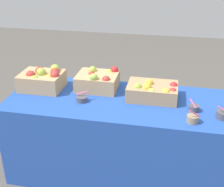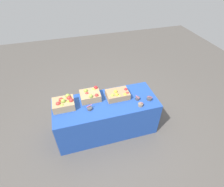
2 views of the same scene
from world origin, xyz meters
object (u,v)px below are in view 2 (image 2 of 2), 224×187
at_px(apple_crate_middle, 90,95).
at_px(sample_bowl_extra, 141,105).
at_px(apple_crate_right, 118,94).
at_px(sample_bowl_near, 138,98).
at_px(sample_bowl_far, 149,98).
at_px(apple_crate_left, 64,103).
at_px(sample_bowl_mid, 90,108).

distance_m(apple_crate_middle, sample_bowl_extra, 0.92).
bearing_deg(apple_crate_right, sample_bowl_near, -25.42).
xyz_separation_m(sample_bowl_near, sample_bowl_far, (0.21, -0.07, 0.00)).
xyz_separation_m(apple_crate_right, sample_bowl_near, (0.33, -0.16, -0.04)).
relative_size(apple_crate_left, sample_bowl_extra, 3.24).
bearing_deg(sample_bowl_extra, sample_bowl_far, 26.25).
bearing_deg(apple_crate_middle, sample_bowl_extra, -28.34).
xyz_separation_m(apple_crate_left, sample_bowl_near, (1.30, -0.16, -0.06)).
relative_size(apple_crate_middle, sample_bowl_mid, 3.65).
relative_size(apple_crate_middle, apple_crate_right, 0.86).
height_order(apple_crate_left, sample_bowl_far, apple_crate_left).
relative_size(sample_bowl_near, sample_bowl_far, 0.96).
xyz_separation_m(apple_crate_middle, sample_bowl_mid, (-0.07, -0.28, -0.05)).
bearing_deg(sample_bowl_near, apple_crate_left, 172.86).
bearing_deg(sample_bowl_mid, sample_bowl_extra, -10.36).
relative_size(apple_crate_right, sample_bowl_mid, 4.23).
distance_m(apple_crate_right, sample_bowl_near, 0.37).
height_order(sample_bowl_far, sample_bowl_extra, sample_bowl_extra).
height_order(apple_crate_left, sample_bowl_near, apple_crate_left).
bearing_deg(sample_bowl_near, sample_bowl_extra, -94.97).
relative_size(apple_crate_right, sample_bowl_extra, 3.64).
bearing_deg(apple_crate_left, sample_bowl_near, -7.14).
relative_size(apple_crate_left, sample_bowl_near, 3.72).
relative_size(sample_bowl_far, sample_bowl_extra, 0.91).
bearing_deg(apple_crate_right, sample_bowl_extra, -46.55).
xyz_separation_m(apple_crate_middle, sample_bowl_near, (0.82, -0.26, -0.05)).
bearing_deg(sample_bowl_mid, sample_bowl_near, 0.89).
bearing_deg(apple_crate_middle, apple_crate_left, -168.44).
relative_size(apple_crate_middle, sample_bowl_extra, 3.14).
bearing_deg(apple_crate_left, sample_bowl_extra, -14.69).
relative_size(apple_crate_middle, sample_bowl_far, 3.46).
relative_size(apple_crate_middle, sample_bowl_near, 3.61).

